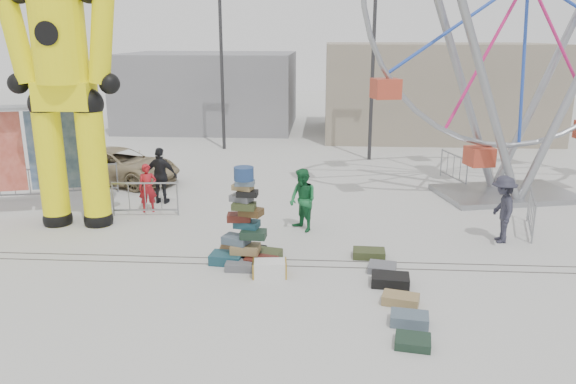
# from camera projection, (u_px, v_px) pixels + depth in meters

# --- Properties ---
(ground) EXTENTS (90.00, 90.00, 0.00)m
(ground) POSITION_uv_depth(u_px,v_px,m) (282.00, 276.00, 13.20)
(ground) COLOR #9E9E99
(ground) RESTS_ON ground
(track_line_near) EXTENTS (40.00, 0.04, 0.01)m
(track_line_near) POSITION_uv_depth(u_px,v_px,m) (284.00, 266.00, 13.77)
(track_line_near) COLOR #47443F
(track_line_near) RESTS_ON ground
(track_line_far) EXTENTS (40.00, 0.04, 0.01)m
(track_line_far) POSITION_uv_depth(u_px,v_px,m) (285.00, 260.00, 14.15)
(track_line_far) COLOR #47443F
(track_line_far) RESTS_ON ground
(building_right) EXTENTS (12.00, 8.00, 5.00)m
(building_right) POSITION_uv_depth(u_px,v_px,m) (434.00, 90.00, 31.29)
(building_right) COLOR gray
(building_right) RESTS_ON ground
(building_left) EXTENTS (10.00, 8.00, 4.40)m
(building_left) POSITION_uv_depth(u_px,v_px,m) (211.00, 90.00, 34.10)
(building_left) COLOR gray
(building_left) RESTS_ON ground
(lamp_post_right) EXTENTS (1.41, 0.25, 8.00)m
(lamp_post_right) POSITION_uv_depth(u_px,v_px,m) (375.00, 58.00, 24.27)
(lamp_post_right) COLOR #2D2D30
(lamp_post_right) RESTS_ON ground
(lamp_post_left) EXTENTS (1.41, 0.25, 8.00)m
(lamp_post_left) POSITION_uv_depth(u_px,v_px,m) (223.00, 56.00, 26.63)
(lamp_post_left) COLOR #2D2D30
(lamp_post_left) RESTS_ON ground
(suitcase_tower) EXTENTS (1.80, 1.52, 2.44)m
(suitcase_tower) POSITION_uv_depth(u_px,v_px,m) (245.00, 236.00, 13.85)
(suitcase_tower) COLOR #1C4754
(suitcase_tower) RESTS_ON ground
(crash_test_dummy) EXTENTS (3.30, 1.46, 8.35)m
(crash_test_dummy) POSITION_uv_depth(u_px,v_px,m) (63.00, 75.00, 15.60)
(crash_test_dummy) COLOR black
(crash_test_dummy) RESTS_ON ground
(ferris_wheel) EXTENTS (10.83, 3.67, 12.84)m
(ferris_wheel) POSITION_uv_depth(u_px,v_px,m) (525.00, 7.00, 17.98)
(ferris_wheel) COLOR gray
(ferris_wheel) RESTS_ON ground
(banner_scaffold) EXTENTS (4.73, 2.05, 3.40)m
(banner_scaffold) POSITION_uv_depth(u_px,v_px,m) (23.00, 134.00, 17.10)
(banner_scaffold) COLOR gray
(banner_scaffold) RESTS_ON ground
(steamer_trunk) EXTENTS (0.84, 0.54, 0.37)m
(steamer_trunk) POSITION_uv_depth(u_px,v_px,m) (270.00, 269.00, 13.16)
(steamer_trunk) COLOR silver
(steamer_trunk) RESTS_ON ground
(row_case_0) EXTENTS (0.83, 0.55, 0.21)m
(row_case_0) POSITION_uv_depth(u_px,v_px,m) (369.00, 253.00, 14.29)
(row_case_0) COLOR #394321
(row_case_0) RESTS_ON ground
(row_case_1) EXTENTS (0.75, 0.68, 0.18)m
(row_case_1) POSITION_uv_depth(u_px,v_px,m) (382.00, 268.00, 13.46)
(row_case_1) COLOR slate
(row_case_1) RESTS_ON ground
(row_case_2) EXTENTS (0.90, 0.65, 0.25)m
(row_case_2) POSITION_uv_depth(u_px,v_px,m) (390.00, 280.00, 12.70)
(row_case_2) COLOR black
(row_case_2) RESTS_ON ground
(row_case_3) EXTENTS (0.85, 0.63, 0.21)m
(row_case_3) POSITION_uv_depth(u_px,v_px,m) (401.00, 299.00, 11.82)
(row_case_3) COLOR #9A7F4E
(row_case_3) RESTS_ON ground
(row_case_4) EXTENTS (0.80, 0.58, 0.23)m
(row_case_4) POSITION_uv_depth(u_px,v_px,m) (409.00, 319.00, 10.98)
(row_case_4) COLOR #4E6070
(row_case_4) RESTS_ON ground
(row_case_5) EXTENTS (0.72, 0.63, 0.17)m
(row_case_5) POSITION_uv_depth(u_px,v_px,m) (413.00, 342.00, 10.23)
(row_case_5) COLOR #1C3224
(row_case_5) RESTS_ON ground
(barricade_dummy_a) EXTENTS (1.98, 0.47, 1.10)m
(barricade_dummy_a) POSITION_uv_depth(u_px,v_px,m) (14.00, 184.00, 19.15)
(barricade_dummy_a) COLOR gray
(barricade_dummy_a) RESTS_ON ground
(barricade_dummy_b) EXTENTS (1.92, 0.76, 1.10)m
(barricade_dummy_b) POSITION_uv_depth(u_px,v_px,m) (88.00, 179.00, 19.77)
(barricade_dummy_b) COLOR gray
(barricade_dummy_b) RESTS_ON ground
(barricade_dummy_c) EXTENTS (2.00, 0.27, 1.10)m
(barricade_dummy_c) POSITION_uv_depth(u_px,v_px,m) (145.00, 199.00, 17.46)
(barricade_dummy_c) COLOR gray
(barricade_dummy_c) RESTS_ON ground
(barricade_wheel_front) EXTENTS (0.63, 1.95, 1.10)m
(barricade_wheel_front) POSITION_uv_depth(u_px,v_px,m) (531.00, 214.00, 16.02)
(barricade_wheel_front) COLOR gray
(barricade_wheel_front) RESTS_ON ground
(barricade_wheel_back) EXTENTS (0.64, 1.95, 1.10)m
(barricade_wheel_back) POSITION_uv_depth(u_px,v_px,m) (454.00, 168.00, 21.48)
(barricade_wheel_back) COLOR gray
(barricade_wheel_back) RESTS_ON ground
(pedestrian_red) EXTENTS (0.66, 0.53, 1.56)m
(pedestrian_red) POSITION_uv_depth(u_px,v_px,m) (148.00, 188.00, 17.80)
(pedestrian_red) COLOR maroon
(pedestrian_red) RESTS_ON ground
(pedestrian_green) EXTENTS (1.09, 1.12, 1.82)m
(pedestrian_green) POSITION_uv_depth(u_px,v_px,m) (303.00, 200.00, 16.04)
(pedestrian_green) COLOR #186031
(pedestrian_green) RESTS_ON ground
(pedestrian_black) EXTENTS (1.16, 0.60, 1.90)m
(pedestrian_black) POSITION_uv_depth(u_px,v_px,m) (161.00, 176.00, 18.65)
(pedestrian_black) COLOR black
(pedestrian_black) RESTS_ON ground
(pedestrian_grey) EXTENTS (0.73, 1.22, 1.85)m
(pedestrian_grey) POSITION_uv_depth(u_px,v_px,m) (503.00, 209.00, 15.16)
(pedestrian_grey) COLOR #252531
(pedestrian_grey) RESTS_ON ground
(parked_suv) EXTENTS (5.13, 3.44, 1.31)m
(parked_suv) POSITION_uv_depth(u_px,v_px,m) (119.00, 166.00, 21.35)
(parked_suv) COLOR #958460
(parked_suv) RESTS_ON ground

